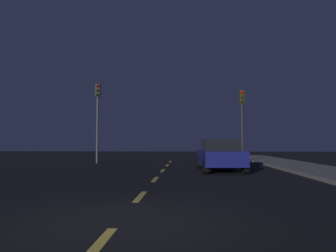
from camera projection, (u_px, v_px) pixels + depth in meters
ground_plane at (157, 178)px, 12.33m from camera, size 80.00×80.00×0.00m
lane_stripe_nearest at (99, 245)px, 4.16m from camera, size 0.16×1.60×0.01m
lane_stripe_second at (140, 196)px, 7.94m from camera, size 0.16×1.60×0.01m
lane_stripe_third at (155, 179)px, 11.73m from camera, size 0.16×1.60×0.01m
lane_stripe_fourth at (163, 170)px, 15.52m from camera, size 0.16×1.60×0.01m
lane_stripe_fifth at (167, 165)px, 19.31m from camera, size 0.16×1.60×0.01m
lane_stripe_sixth at (170, 162)px, 23.09m from camera, size 0.16×1.60×0.01m
traffic_signal_left at (97, 108)px, 21.32m from camera, size 0.32×0.38×5.46m
traffic_signal_right at (242, 112)px, 20.73m from camera, size 0.32×0.38×4.92m
car_stopped_ahead at (220, 155)px, 15.28m from camera, size 2.20×4.31×1.56m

